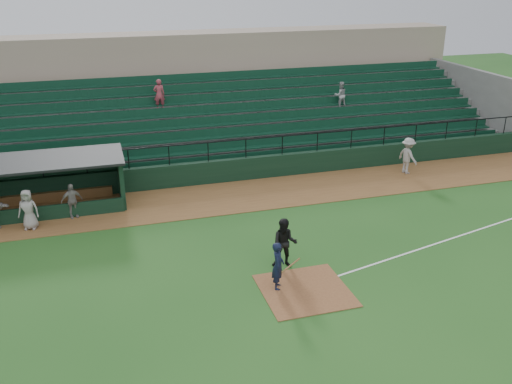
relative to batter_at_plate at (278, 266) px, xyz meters
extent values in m
plane|color=#21521A|center=(0.85, 0.55, -0.89)|extent=(90.00, 90.00, 0.00)
cube|color=brown|center=(0.85, 8.55, -0.87)|extent=(40.00, 4.00, 0.03)
cube|color=brown|center=(0.85, -0.45, -0.87)|extent=(3.00, 3.00, 0.03)
cube|color=white|center=(8.85, 1.75, -0.88)|extent=(17.49, 4.44, 0.01)
cube|color=black|center=(0.85, 10.75, -0.29)|extent=(36.00, 0.35, 1.20)
cylinder|color=black|center=(0.85, 10.75, 1.31)|extent=(36.00, 0.06, 0.06)
cube|color=slate|center=(0.85, 15.65, 0.91)|extent=(36.00, 9.00, 3.60)
cube|color=#0F3724|center=(0.85, 15.15, 1.36)|extent=(34.56, 8.00, 4.05)
cube|color=slate|center=(18.85, 15.70, 1.21)|extent=(0.35, 9.50, 4.20)
cube|color=gray|center=(0.85, 22.15, 2.31)|extent=(38.00, 3.00, 6.40)
cube|color=slate|center=(0.85, 20.15, 2.81)|extent=(36.00, 2.00, 0.20)
imported|color=#A9A9A9|center=(9.26, 15.45, 2.19)|extent=(0.80, 0.62, 1.65)
imported|color=#A33C47|center=(-1.76, 16.45, 2.70)|extent=(0.65, 0.42, 1.77)
cube|color=black|center=(-8.90, 10.95, 0.26)|extent=(8.50, 0.20, 2.30)
cube|color=black|center=(-4.65, 9.65, 0.26)|extent=(0.20, 2.60, 2.30)
cube|color=black|center=(-8.90, 9.65, 1.47)|extent=(8.90, 3.20, 0.12)
cube|color=olive|center=(-8.90, 10.55, -0.64)|extent=(7.65, 0.40, 0.50)
cube|color=black|center=(-8.90, 8.30, -0.54)|extent=(8.50, 0.12, 0.70)
imported|color=black|center=(0.00, 0.00, 0.00)|extent=(0.62, 0.75, 1.77)
cylinder|color=olive|center=(0.40, -0.20, 0.06)|extent=(0.79, 0.34, 0.35)
imported|color=black|center=(0.73, 1.38, 0.09)|extent=(1.15, 1.02, 1.95)
imported|color=#A29C97|center=(10.46, 9.12, 0.13)|extent=(1.00, 1.41, 1.97)
imported|color=gray|center=(-6.90, 8.24, -0.05)|extent=(1.01, 0.61, 1.61)
imported|color=#9E9894|center=(-8.66, 7.57, 0.03)|extent=(0.97, 0.74, 1.77)
camera|label=1|loc=(-5.64, -16.24, 9.72)|focal=39.61mm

